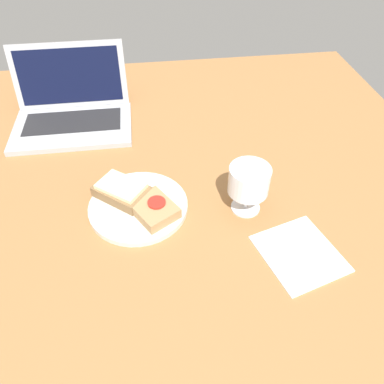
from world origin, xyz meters
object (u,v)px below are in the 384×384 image
object	(u,v)px
laptop	(72,110)
sandwich_with_cheese	(122,191)
plate	(138,206)
sandwich_with_tomato	(154,209)
wine_glass	(249,182)
napkin	(300,253)

from	to	relation	value
laptop	sandwich_with_cheese	bearing A→B (deg)	-67.96
plate	sandwich_with_tomato	distance (cm)	5.03
sandwich_with_cheese	wine_glass	xyz separation A→B (cm)	(27.11, -6.16, 4.94)
laptop	sandwich_with_tomato	bearing A→B (deg)	-63.10
sandwich_with_tomato	wine_glass	size ratio (longest dim) A/B	1.08
sandwich_with_tomato	laptop	distance (cm)	45.99
sandwich_with_cheese	napkin	bearing A→B (deg)	-30.08
laptop	napkin	distance (cm)	73.55
sandwich_with_tomato	napkin	bearing A→B (deg)	-26.27
laptop	plate	bearing A→B (deg)	-65.30
plate	sandwich_with_tomato	world-z (taller)	sandwich_with_tomato
sandwich_with_cheese	plate	bearing A→B (deg)	-43.27
plate	napkin	world-z (taller)	plate
sandwich_with_cheese	napkin	world-z (taller)	sandwich_with_cheese
sandwich_with_tomato	wine_glass	xyz separation A→B (cm)	(20.36, 0.16, 5.29)
plate	wine_glass	xyz separation A→B (cm)	(23.75, -2.99, 7.26)
wine_glass	napkin	world-z (taller)	wine_glass
wine_glass	sandwich_with_cheese	bearing A→B (deg)	167.21
napkin	plate	bearing A→B (deg)	151.60
plate	sandwich_with_cheese	xyz separation A→B (cm)	(-3.36, 3.17, 2.32)
sandwich_with_tomato	sandwich_with_cheese	bearing A→B (deg)	136.92
laptop	napkin	world-z (taller)	laptop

